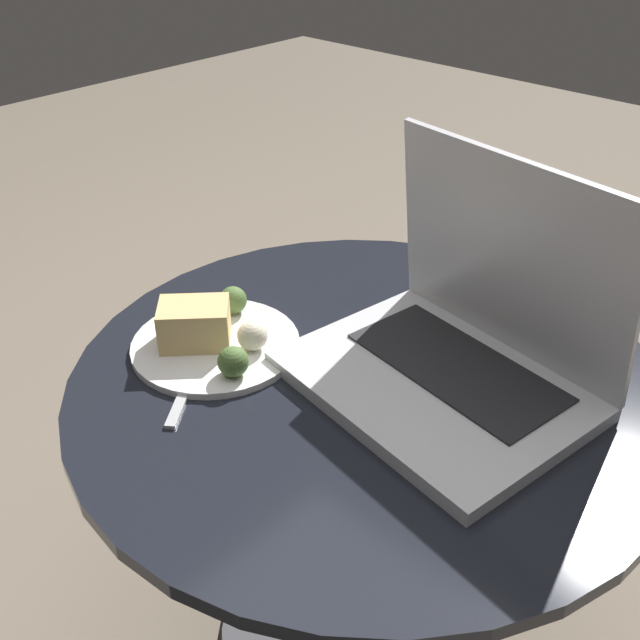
{
  "coord_description": "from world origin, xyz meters",
  "views": [
    {
      "loc": [
        0.45,
        -0.57,
        1.04
      ],
      "look_at": [
        -0.05,
        -0.03,
        0.57
      ],
      "focal_mm": 42.0,
      "sensor_mm": 36.0,
      "label": 1
    }
  ],
  "objects": [
    {
      "name": "ground_plane",
      "position": [
        0.0,
        0.0,
        0.0
      ],
      "size": [
        6.0,
        6.0,
        0.0
      ],
      "primitive_type": "plane",
      "color": "#726656"
    },
    {
      "name": "table",
      "position": [
        0.0,
        0.0,
        0.35
      ],
      "size": [
        0.71,
        0.71,
        0.5
      ],
      "color": "#515156",
      "rests_on": "ground_plane"
    },
    {
      "name": "napkin",
      "position": [
        -0.16,
        -0.08,
        0.5
      ],
      "size": [
        0.16,
        0.13,
        0.0
      ],
      "color": "#B7332D",
      "rests_on": "table"
    },
    {
      "name": "laptop",
      "position": [
        0.08,
        0.06,
        0.56
      ],
      "size": [
        0.36,
        0.3,
        0.26
      ],
      "color": "silver",
      "rests_on": "table"
    },
    {
      "name": "beer_glass",
      "position": [
        0.01,
        0.2,
        0.61
      ],
      "size": [
        0.06,
        0.06,
        0.21
      ],
      "color": "brown",
      "rests_on": "table"
    },
    {
      "name": "snack_plate",
      "position": [
        -0.17,
        -0.09,
        0.52
      ],
      "size": [
        0.21,
        0.21,
        0.06
      ],
      "color": "white",
      "rests_on": "table"
    },
    {
      "name": "fork",
      "position": [
        -0.16,
        -0.14,
        0.5
      ],
      "size": [
        0.12,
        0.16,
        0.0
      ],
      "color": "#B2B2B7",
      "rests_on": "table"
    }
  ]
}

